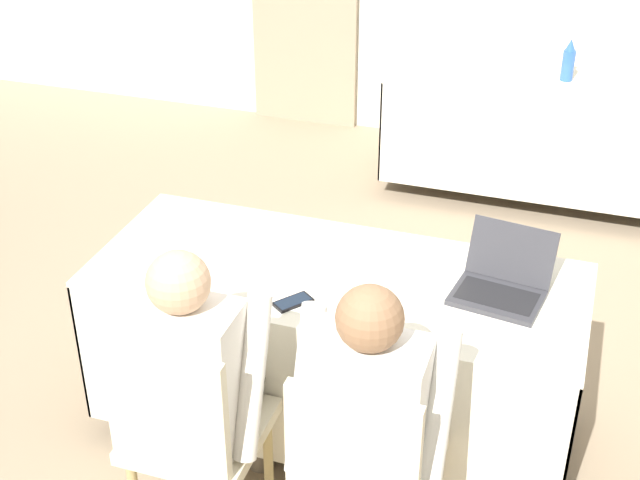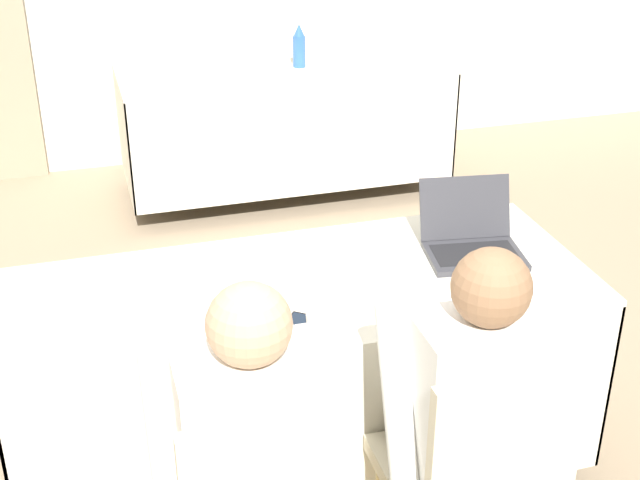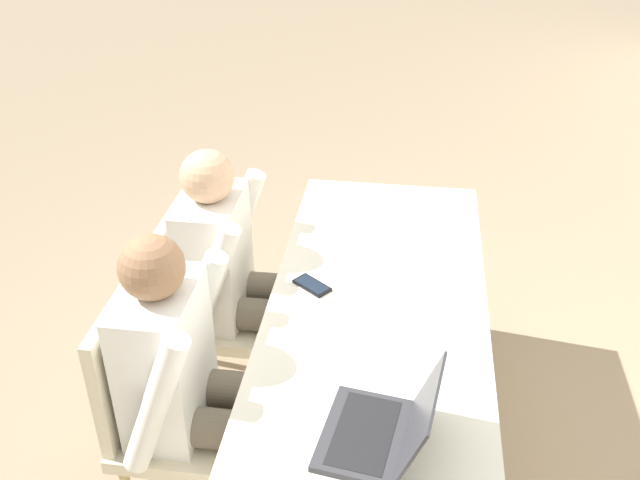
% 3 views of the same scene
% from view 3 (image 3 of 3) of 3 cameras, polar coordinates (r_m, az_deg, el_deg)
% --- Properties ---
extents(ground_plane, '(24.00, 24.00, 0.00)m').
position_cam_3_polar(ground_plane, '(2.95, 3.94, -17.09)').
color(ground_plane, gray).
extents(conference_table_near, '(1.83, 0.74, 0.75)m').
position_cam_3_polar(conference_table_near, '(2.55, 4.41, -8.66)').
color(conference_table_near, silver).
rests_on(conference_table_near, ground_plane).
extents(laptop, '(0.35, 0.34, 0.22)m').
position_cam_3_polar(laptop, '(1.96, 4.87, -14.86)').
color(laptop, '#333338').
rests_on(laptop, conference_table_near).
extents(cell_phone, '(0.14, 0.15, 0.01)m').
position_cam_3_polar(cell_phone, '(2.52, -0.64, -3.65)').
color(cell_phone, black).
rests_on(cell_phone, conference_table_near).
extents(paper_beside_laptop, '(0.24, 0.31, 0.00)m').
position_cam_3_polar(paper_beside_laptop, '(2.85, 2.94, 0.79)').
color(paper_beside_laptop, white).
rests_on(paper_beside_laptop, conference_table_near).
extents(chair_near_left, '(0.44, 0.44, 0.89)m').
position_cam_3_polar(chair_near_left, '(2.93, -8.62, -4.81)').
color(chair_near_left, tan).
rests_on(chair_near_left, ground_plane).
extents(chair_near_right, '(0.44, 0.44, 0.89)m').
position_cam_3_polar(chair_near_right, '(2.50, -12.30, -12.88)').
color(chair_near_right, tan).
rests_on(chair_near_right, ground_plane).
extents(person_checkered_shirt, '(0.50, 0.52, 1.15)m').
position_cam_3_polar(person_checkered_shirt, '(2.81, -6.86, -2.38)').
color(person_checkered_shirt, '#665B4C').
rests_on(person_checkered_shirt, ground_plane).
extents(person_white_shirt, '(0.50, 0.52, 1.15)m').
position_cam_3_polar(person_white_shirt, '(2.36, -10.36, -10.45)').
color(person_white_shirt, '#665B4C').
rests_on(person_white_shirt, ground_plane).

